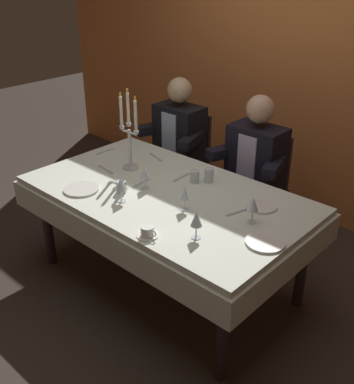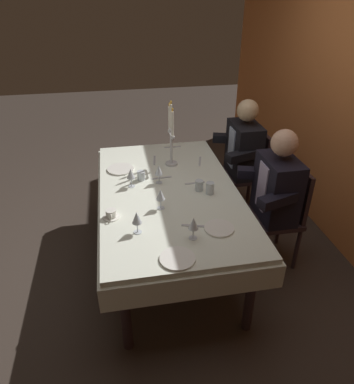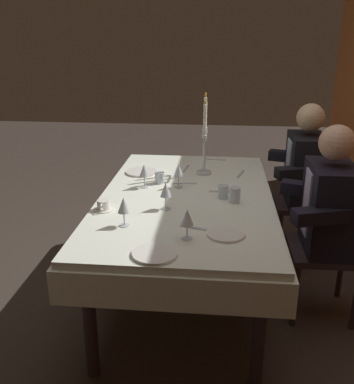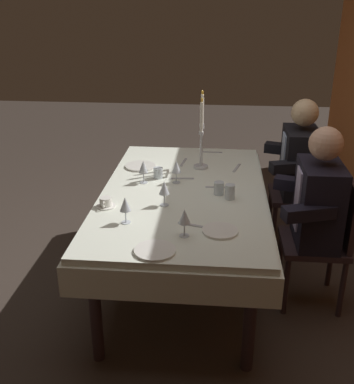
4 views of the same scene
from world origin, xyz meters
The scene contains 23 objects.
ground_plane centered at (0.00, 0.00, 0.00)m, with size 12.00×12.00×0.00m, color #3B312A.
dining_table centered at (0.00, 0.00, 0.62)m, with size 1.94×1.14×0.74m.
candelabra centered at (-0.45, 0.10, 0.99)m, with size 0.19×0.11×0.60m.
dinner_plate_0 centered at (0.58, 0.25, 0.75)m, with size 0.21×0.21×0.01m, color white.
dinner_plate_1 centered at (0.83, -0.08, 0.75)m, with size 0.22×0.22×0.01m, color white.
dinner_plate_2 centered at (-0.43, -0.37, 0.75)m, with size 0.24×0.24×0.01m, color white.
wine_glass_0 centered at (0.52, -0.30, 0.86)m, with size 0.07×0.07×0.16m.
wine_glass_1 centered at (-0.13, -0.06, 0.86)m, with size 0.07×0.07×0.16m.
wine_glass_2 centered at (-0.11, -0.29, 0.85)m, with size 0.07×0.07×0.16m.
wine_glass_3 centered at (0.65, 0.05, 0.86)m, with size 0.07×0.07×0.16m.
wine_glass_4 centered at (0.25, -0.10, 0.86)m, with size 0.07×0.07×0.16m.
water_tumbler_0 centered at (0.11, 0.31, 0.79)m, with size 0.06×0.06×0.10m, color silver.
water_tumbler_1 centered at (0.04, 0.24, 0.78)m, with size 0.07×0.07×0.09m, color silver.
water_tumbler_2 centered at (-0.22, -0.20, 0.78)m, with size 0.07×0.07×0.08m, color silver.
coffee_cup_0 centered at (0.31, -0.47, 0.77)m, with size 0.13×0.12×0.06m.
spoon_0 centered at (-0.84, 0.18, 0.74)m, with size 0.17×0.02×0.01m, color #B7B7BC.
spoon_1 centered at (-0.07, 0.23, 0.74)m, with size 0.17×0.02×0.01m, color #B7B7BC.
fork_2 centered at (0.52, 0.09, 0.74)m, with size 0.17×0.02×0.01m, color #B7B7BC.
fork_3 centered at (-0.21, -0.03, 0.74)m, with size 0.17×0.02×0.01m, color #B7B7BC.
knife_4 centered at (-0.47, 0.37, 0.74)m, with size 0.19×0.02×0.01m, color #B7B7BC.
knife_5 centered at (-0.57, -0.04, 0.74)m, with size 0.19×0.02×0.01m, color #B7B7BC.
seated_diner_0 centered at (-0.68, 0.89, 0.74)m, with size 0.63×0.48×1.24m.
seated_diner_1 centered at (0.12, 0.89, 0.74)m, with size 0.63×0.48×1.24m.
Camera 3 is at (2.66, 0.20, 1.73)m, focal length 40.86 mm.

